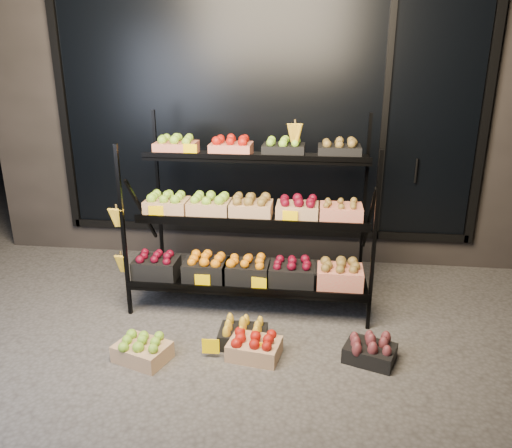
# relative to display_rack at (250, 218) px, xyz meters

# --- Properties ---
(ground) EXTENTS (24.00, 24.00, 0.00)m
(ground) POSITION_rel_display_rack_xyz_m (0.02, -0.60, -0.79)
(ground) COLOR #514F4C
(ground) RESTS_ON ground
(building) EXTENTS (6.00, 2.08, 3.50)m
(building) POSITION_rel_display_rack_xyz_m (0.02, 1.99, 0.96)
(building) COLOR #2D2826
(building) RESTS_ON ground
(display_rack) EXTENTS (2.18, 1.02, 1.71)m
(display_rack) POSITION_rel_display_rack_xyz_m (0.00, 0.00, 0.00)
(display_rack) COLOR black
(display_rack) RESTS_ON ground
(tag_floor_a) EXTENTS (0.13, 0.01, 0.12)m
(tag_floor_a) POSITION_rel_display_rack_xyz_m (-0.17, -1.00, -0.73)
(tag_floor_a) COLOR #FFCD00
(tag_floor_a) RESTS_ON ground
(tag_floor_b) EXTENTS (0.13, 0.01, 0.12)m
(tag_floor_b) POSITION_rel_display_rack_xyz_m (0.22, -1.00, -0.73)
(tag_floor_b) COLOR #FFCD00
(tag_floor_b) RESTS_ON ground
(floor_crate_left) EXTENTS (0.45, 0.39, 0.20)m
(floor_crate_left) POSITION_rel_display_rack_xyz_m (-0.67, -1.08, -0.70)
(floor_crate_left) COLOR tan
(floor_crate_left) RESTS_ON ground
(floor_crate_midleft) EXTENTS (0.37, 0.28, 0.19)m
(floor_crate_midleft) POSITION_rel_display_rack_xyz_m (0.05, -0.78, -0.70)
(floor_crate_midleft) COLOR black
(floor_crate_midleft) RESTS_ON ground
(floor_crate_midright) EXTENTS (0.42, 0.34, 0.19)m
(floor_crate_midright) POSITION_rel_display_rack_xyz_m (0.16, -0.94, -0.70)
(floor_crate_midright) COLOR tan
(floor_crate_midright) RESTS_ON ground
(floor_crate_right) EXTENTS (0.43, 0.37, 0.19)m
(floor_crate_right) POSITION_rel_display_rack_xyz_m (1.02, -0.88, -0.70)
(floor_crate_right) COLOR black
(floor_crate_right) RESTS_ON ground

